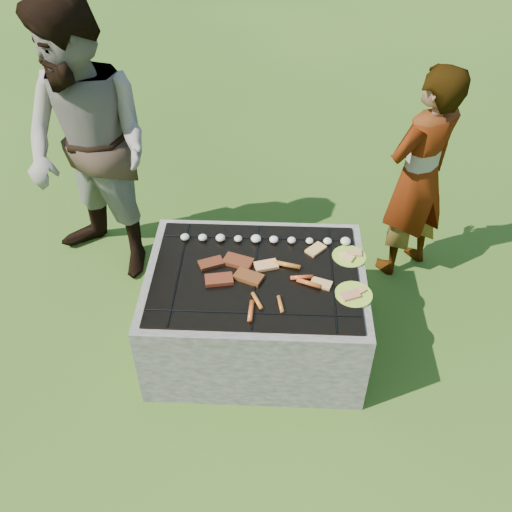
{
  "coord_description": "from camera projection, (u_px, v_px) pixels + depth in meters",
  "views": [
    {
      "loc": [
        0.11,
        -2.44,
        2.9
      ],
      "look_at": [
        0.0,
        0.05,
        0.7
      ],
      "focal_mm": 40.0,
      "sensor_mm": 36.0,
      "label": 1
    }
  ],
  "objects": [
    {
      "name": "fire_pit",
      "position": [
        256.0,
        311.0,
        3.56
      ],
      "size": [
        1.3,
        1.0,
        0.62
      ],
      "color": "#A9A196",
      "rests_on": "ground"
    },
    {
      "name": "pork_slabs",
      "position": [
        231.0,
        270.0,
        3.34
      ],
      "size": [
        0.4,
        0.29,
        0.03
      ],
      "color": "brown",
      "rests_on": "fire_pit"
    },
    {
      "name": "plate_far",
      "position": [
        349.0,
        256.0,
        3.45
      ],
      "size": [
        0.23,
        0.23,
        0.03
      ],
      "color": "#C9DD34",
      "rests_on": "fire_pit"
    },
    {
      "name": "bystander",
      "position": [
        90.0,
        151.0,
        3.68
      ],
      "size": [
        1.19,
        1.11,
        1.94
      ],
      "primitive_type": "imported",
      "rotation": [
        0.0,
        0.0,
        -0.54
      ],
      "color": "#A99B8D",
      "rests_on": "ground"
    },
    {
      "name": "bread_on_grate",
      "position": [
        296.0,
        265.0,
        3.38
      ],
      "size": [
        0.47,
        0.42,
        0.02
      ],
      "color": "#EEB07A",
      "rests_on": "fire_pit"
    },
    {
      "name": "lawn",
      "position": [
        256.0,
        341.0,
        3.75
      ],
      "size": [
        60.0,
        60.0,
        0.0
      ],
      "primitive_type": "plane",
      "color": "#244511",
      "rests_on": "ground"
    },
    {
      "name": "cook",
      "position": [
        418.0,
        177.0,
        3.8
      ],
      "size": [
        0.68,
        0.63,
        1.56
      ],
      "primitive_type": "imported",
      "rotation": [
        0.0,
        0.0,
        3.77
      ],
      "color": "gray",
      "rests_on": "ground"
    },
    {
      "name": "sausages",
      "position": [
        282.0,
        288.0,
        3.23
      ],
      "size": [
        0.41,
        0.49,
        0.03
      ],
      "color": "orange",
      "rests_on": "fire_pit"
    },
    {
      "name": "plate_near",
      "position": [
        353.0,
        295.0,
        3.21
      ],
      "size": [
        0.28,
        0.28,
        0.03
      ],
      "color": "#C5D733",
      "rests_on": "fire_pit"
    },
    {
      "name": "mushrooms",
      "position": [
        265.0,
        239.0,
        3.54
      ],
      "size": [
        1.06,
        0.06,
        0.04
      ],
      "color": "beige",
      "rests_on": "fire_pit"
    }
  ]
}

